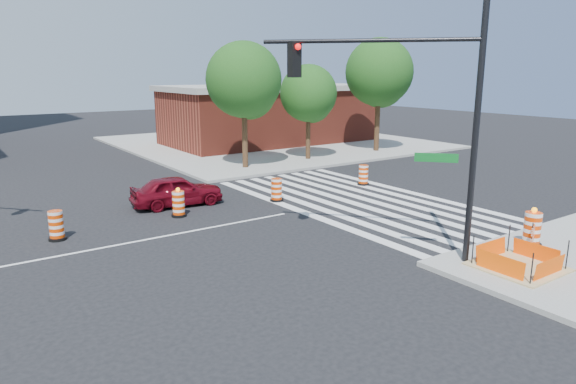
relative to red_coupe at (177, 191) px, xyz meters
name	(u,v)px	position (x,y,z in m)	size (l,w,h in m)	color
ground	(110,247)	(-3.97, -3.73, -0.66)	(120.00, 120.00, 0.00)	black
sidewalk_ne	(270,142)	(14.03, 14.27, -0.59)	(22.00, 22.00, 0.15)	gray
crosswalk_east	(356,200)	(6.98, -3.73, -0.66)	(6.75, 13.50, 0.01)	silver
lane_centerline	(110,246)	(-3.97, -3.73, -0.66)	(14.00, 0.12, 0.01)	silver
excavation_pit	(518,265)	(5.03, -12.73, -0.44)	(2.20, 2.20, 0.90)	tan
brick_storefront	(270,114)	(14.03, 14.27, 1.66)	(16.50, 8.50, 4.60)	maroon
red_coupe	(177,191)	(0.00, 0.00, 0.00)	(1.56, 3.88, 1.32)	#630814
signal_pole_se	(415,94)	(3.09, -10.26, 4.36)	(4.29, 4.67, 8.20)	black
pit_drum	(532,230)	(7.08, -11.91, 0.03)	(0.66, 0.66, 1.30)	black
barricade	(533,234)	(6.76, -12.13, 0.03)	(0.79, 0.37, 0.99)	#DA3B04
tree_north_c	(244,84)	(6.68, 5.60, 4.28)	(4.33, 4.33, 7.35)	#382314
tree_north_d	(309,97)	(11.50, 5.88, 3.44)	(3.60, 3.60, 6.11)	#382314
tree_north_e	(379,76)	(17.64, 5.92, 4.67)	(4.67, 4.67, 7.94)	#382314
median_drum_2	(56,226)	(-5.24, -1.99, -0.18)	(0.60, 0.60, 1.02)	black
median_drum_3	(179,205)	(-0.63, -1.64, -0.17)	(0.60, 0.60, 1.18)	black
median_drum_4	(277,191)	(3.94, -1.81, -0.18)	(0.60, 0.60, 1.02)	black
median_drum_5	(363,176)	(9.43, -1.54, -0.18)	(0.60, 0.60, 1.02)	black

